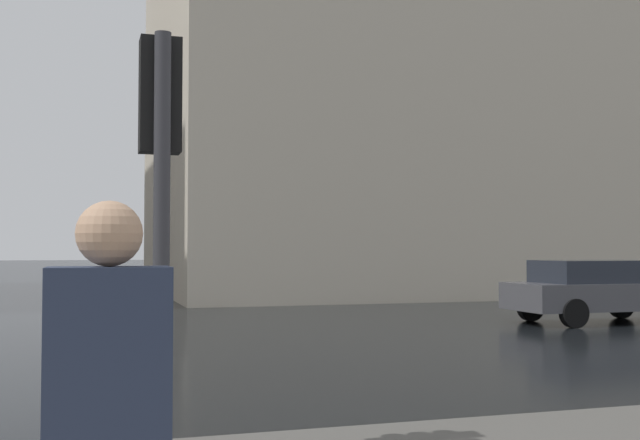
{
  "coord_description": "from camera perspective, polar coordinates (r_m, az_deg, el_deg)",
  "views": [
    {
      "loc": [
        -9.29,
        -2.33,
        1.67
      ],
      "look_at": [
        4.08,
        -6.47,
        2.19
      ],
      "focal_mm": 43.28,
      "sensor_mm": 36.0,
      "label": 1
    }
  ],
  "objects": [
    {
      "name": "haussmann_block_corner",
      "position": [
        35.71,
        12.46,
        14.44
      ],
      "size": [
        15.83,
        28.33,
        24.15
      ],
      "color": "beige",
      "rests_on": "ground_plane"
    },
    {
      "name": "traffic_signal_post",
      "position": [
        5.77,
        -11.72,
        4.9
      ],
      "size": [
        0.44,
        0.3,
        3.08
      ],
      "color": "#333338",
      "rests_on": "sidewalk_pavement"
    },
    {
      "name": "car_dark_grey",
      "position": [
        18.54,
        19.82,
        -4.84
      ],
      "size": [
        1.85,
        4.1,
        1.41
      ],
      "color": "#4C4C51",
      "rests_on": "ground_plane"
    },
    {
      "name": "pedestrian_far_down_pavement",
      "position": [
        2.7,
        -15.43,
        -13.43
      ],
      "size": [
        0.25,
        0.4,
        1.68
      ],
      "color": "#2D3851",
      "rests_on": "sidewalk_pavement"
    }
  ]
}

